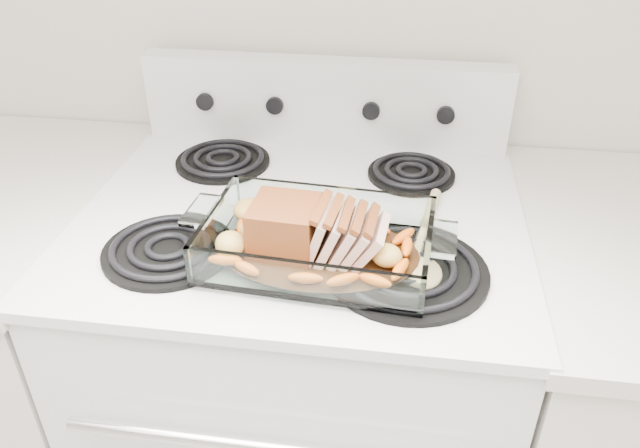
# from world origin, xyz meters

# --- Properties ---
(electric_range) EXTENTS (0.78, 0.70, 1.12)m
(electric_range) POSITION_xyz_m (0.00, 1.66, 0.48)
(electric_range) COLOR white
(electric_range) RESTS_ON ground
(counter_left) EXTENTS (0.58, 0.68, 0.93)m
(counter_left) POSITION_xyz_m (-0.67, 1.66, 0.47)
(counter_left) COLOR silver
(counter_left) RESTS_ON ground
(counter_right) EXTENTS (0.58, 0.68, 0.93)m
(counter_right) POSITION_xyz_m (0.67, 1.66, 0.47)
(counter_right) COLOR silver
(counter_right) RESTS_ON ground
(baking_dish) EXTENTS (0.34, 0.23, 0.07)m
(baking_dish) POSITION_xyz_m (0.05, 1.51, 0.96)
(baking_dish) COLOR white
(baking_dish) RESTS_ON electric_range
(pork_roast) EXTENTS (0.21, 0.10, 0.08)m
(pork_roast) POSITION_xyz_m (0.03, 1.51, 0.99)
(pork_roast) COLOR brown
(pork_roast) RESTS_ON baking_dish
(roast_vegetables) EXTENTS (0.33, 0.18, 0.04)m
(roast_vegetables) POSITION_xyz_m (0.05, 1.54, 0.97)
(roast_vegetables) COLOR #EF561B
(roast_vegetables) RESTS_ON baking_dish
(wooden_spoon) EXTENTS (0.07, 0.29, 0.02)m
(wooden_spoon) POSITION_xyz_m (0.21, 1.54, 0.95)
(wooden_spoon) COLOR tan
(wooden_spoon) RESTS_ON electric_range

